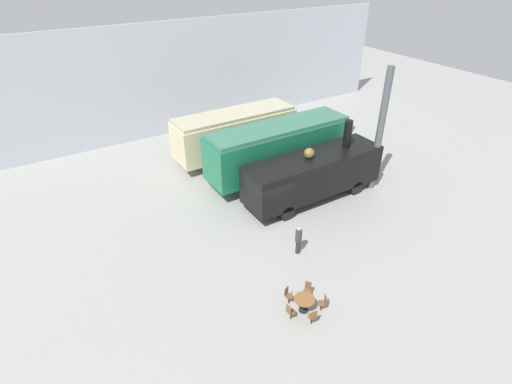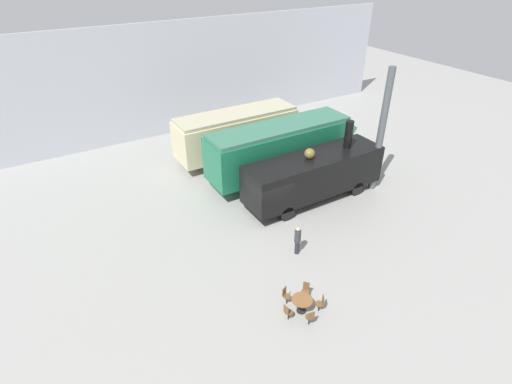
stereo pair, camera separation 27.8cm
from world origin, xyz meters
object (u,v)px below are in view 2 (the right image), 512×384
Objects in this scene: cafe_chair_0 at (286,294)px; passenger_coach_vintage at (237,132)px; cafe_table_near at (302,302)px; visitor_person at (297,239)px; steam_locomotive at (314,173)px; streamlined_locomotive at (290,144)px.

passenger_coach_vintage is at bearing 135.89° from cafe_chair_0.
visitor_person reaches higher than cafe_table_near.
cafe_table_near is 0.84m from cafe_chair_0.
steam_locomotive is at bearing 110.83° from cafe_chair_0.
passenger_coach_vintage is 1.00× the size of steam_locomotive.
cafe_chair_0 is at bearing -110.33° from passenger_coach_vintage.
streamlined_locomotive reaches higher than cafe_chair_0.
steam_locomotive is 9.86× the size of cafe_table_near.
cafe_table_near is 1.07× the size of cafe_chair_0.
streamlined_locomotive is at bearing 57.69° from cafe_table_near.
visitor_person reaches higher than cafe_chair_0.
cafe_chair_0 is (-5.21, -14.08, -1.56)m from passenger_coach_vintage.
passenger_coach_vintage is 15.09m from cafe_chair_0.
visitor_person is at bearing 111.92° from cafe_chair_0.
visitor_person is at bearing -103.38° from passenger_coach_vintage.
passenger_coach_vintage is 5.45× the size of visitor_person.
streamlined_locomotive is at bearing 120.61° from cafe_chair_0.
cafe_chair_0 is at bearing -135.38° from steam_locomotive.
streamlined_locomotive reaches higher than visitor_person.
steam_locomotive reaches higher than cafe_table_near.
streamlined_locomotive is 7.21× the size of visitor_person.
cafe_table_near is at bearing -122.88° from visitor_person.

